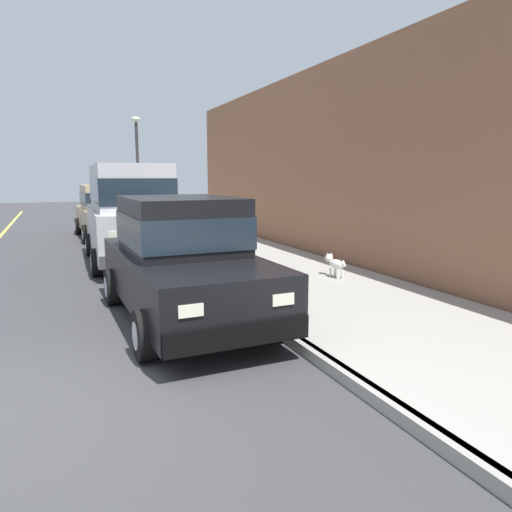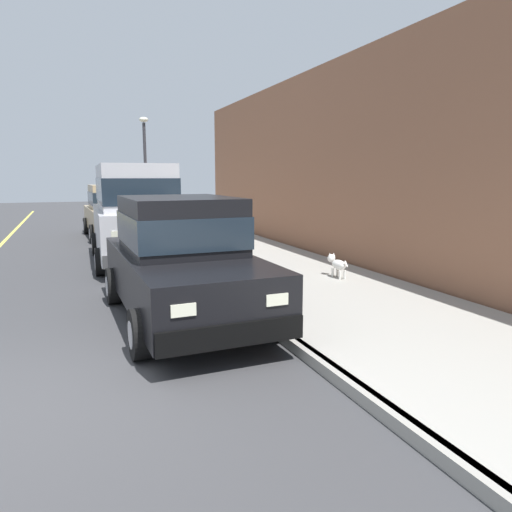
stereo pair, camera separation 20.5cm
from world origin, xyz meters
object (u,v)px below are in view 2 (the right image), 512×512
(car_silver_van, at_px, (134,209))
(car_black_sedan, at_px, (181,258))
(street_lamp, at_px, (145,159))
(car_tan_sedan, at_px, (114,210))
(dog_white, at_px, (337,264))

(car_silver_van, bearing_deg, car_black_sedan, -89.88)
(car_silver_van, distance_m, street_lamp, 7.40)
(car_silver_van, bearing_deg, car_tan_sedan, 90.25)
(car_silver_van, height_order, car_tan_sedan, car_silver_van)
(car_black_sedan, relative_size, dog_white, 6.15)
(car_black_sedan, xyz_separation_m, car_silver_van, (-0.01, 5.39, 0.41))
(car_silver_van, height_order, dog_white, car_silver_van)
(car_tan_sedan, height_order, dog_white, car_tan_sedan)
(dog_white, xyz_separation_m, street_lamp, (-2.16, 11.28, 2.48))
(car_black_sedan, height_order, dog_white, car_black_sedan)
(car_silver_van, bearing_deg, dog_white, -49.41)
(car_silver_van, distance_m, dog_white, 5.58)
(car_tan_sedan, bearing_deg, car_silver_van, -89.75)
(car_black_sedan, distance_m, car_silver_van, 5.40)
(dog_white, height_order, street_lamp, street_lamp)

